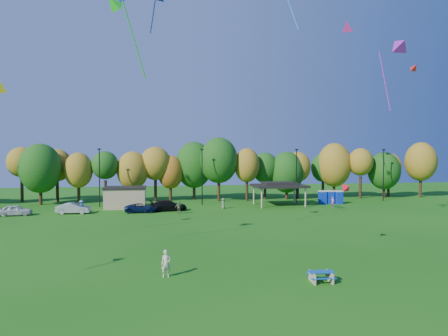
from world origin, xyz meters
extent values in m
plane|color=#19600F|center=(0.00, 0.00, 0.00)|extent=(160.00, 160.00, 0.00)
cylinder|color=black|center=(-28.03, 48.93, 2.06)|extent=(0.50, 0.50, 4.12)
ellipsoid|color=olive|center=(-28.03, 48.93, 6.86)|extent=(4.78, 4.78, 5.18)
cylinder|color=black|center=(-23.75, 44.20, 1.78)|extent=(0.50, 0.50, 3.56)
ellipsoid|color=#144C0F|center=(-23.75, 44.20, 5.94)|extent=(6.62, 6.62, 8.00)
cylinder|color=black|center=(-22.13, 48.25, 1.90)|extent=(0.50, 0.50, 3.79)
ellipsoid|color=olive|center=(-22.13, 48.25, 6.32)|extent=(4.94, 4.94, 5.58)
cylinder|color=black|center=(-18.02, 45.01, 1.67)|extent=(0.50, 0.50, 3.34)
ellipsoid|color=olive|center=(-18.02, 45.01, 5.56)|extent=(4.61, 4.61, 5.88)
cylinder|color=black|center=(-13.72, 44.85, 1.91)|extent=(0.50, 0.50, 3.82)
ellipsoid|color=#144C0F|center=(-13.72, 44.85, 6.36)|extent=(4.43, 4.43, 4.73)
cylinder|color=black|center=(-9.30, 45.50, 1.63)|extent=(0.50, 0.50, 3.25)
ellipsoid|color=olive|center=(-9.30, 45.50, 5.42)|extent=(5.33, 5.33, 6.53)
cylinder|color=black|center=(-5.45, 46.07, 1.98)|extent=(0.50, 0.50, 3.96)
ellipsoid|color=olive|center=(-5.45, 46.07, 6.61)|extent=(5.31, 5.31, 5.82)
cylinder|color=black|center=(-2.85, 46.34, 1.52)|extent=(0.50, 0.50, 3.05)
ellipsoid|color=#995914|center=(-2.85, 46.34, 5.08)|extent=(4.54, 4.54, 5.87)
cylinder|color=black|center=(1.42, 47.53, 1.89)|extent=(0.50, 0.50, 3.77)
ellipsoid|color=#144C0F|center=(1.42, 47.53, 6.29)|extent=(6.69, 6.69, 8.35)
cylinder|color=black|center=(5.46, 44.54, 2.14)|extent=(0.50, 0.50, 4.28)
ellipsoid|color=#144C0F|center=(5.46, 44.54, 7.14)|extent=(6.64, 6.64, 8.01)
cylinder|color=black|center=(10.41, 44.21, 1.88)|extent=(0.50, 0.50, 3.76)
ellipsoid|color=olive|center=(10.41, 44.21, 6.27)|extent=(4.49, 4.49, 6.02)
cylinder|color=black|center=(14.29, 46.25, 1.72)|extent=(0.50, 0.50, 3.43)
ellipsoid|color=#144C0F|center=(14.29, 46.25, 5.72)|extent=(4.77, 4.77, 5.63)
cylinder|color=black|center=(18.11, 45.40, 1.48)|extent=(0.50, 0.50, 2.95)
ellipsoid|color=#144C0F|center=(18.11, 45.40, 4.92)|extent=(6.14, 6.14, 7.54)
cylinder|color=black|center=(20.39, 45.86, 1.76)|extent=(0.50, 0.50, 3.52)
ellipsoid|color=olive|center=(20.39, 45.86, 5.87)|extent=(4.78, 4.78, 5.53)
cylinder|color=black|center=(26.06, 47.51, 1.69)|extent=(0.50, 0.50, 3.39)
ellipsoid|color=#144C0F|center=(26.06, 47.51, 5.64)|extent=(4.54, 4.54, 5.46)
cylinder|color=black|center=(27.70, 46.23, 1.86)|extent=(0.50, 0.50, 3.72)
ellipsoid|color=olive|center=(27.70, 46.23, 6.20)|extent=(6.32, 6.32, 8.24)
cylinder|color=black|center=(31.99, 44.27, 2.03)|extent=(0.50, 0.50, 4.06)
ellipsoid|color=olive|center=(31.99, 44.27, 6.77)|extent=(4.50, 4.50, 5.13)
cylinder|color=black|center=(37.07, 44.81, 1.53)|extent=(0.50, 0.50, 3.05)
ellipsoid|color=#144C0F|center=(37.07, 44.81, 5.09)|extent=(5.97, 5.97, 7.05)
cylinder|color=black|center=(38.98, 46.35, 1.78)|extent=(0.50, 0.50, 3.55)
ellipsoid|color=olive|center=(38.98, 46.35, 5.92)|extent=(4.60, 4.60, 4.99)
cylinder|color=black|center=(44.51, 44.51, 2.03)|extent=(0.50, 0.50, 4.07)
ellipsoid|color=olive|center=(44.51, 44.51, 6.78)|extent=(5.83, 5.83, 7.42)
cylinder|color=black|center=(-14.00, 40.00, 4.50)|extent=(0.16, 0.16, 9.00)
cube|color=black|center=(-14.00, 40.00, 9.00)|extent=(0.50, 0.25, 0.18)
cylinder|color=black|center=(2.00, 40.00, 4.50)|extent=(0.16, 0.16, 9.00)
cube|color=black|center=(2.00, 40.00, 9.00)|extent=(0.50, 0.25, 0.18)
cylinder|color=black|center=(18.00, 40.00, 4.50)|extent=(0.16, 0.16, 9.00)
cube|color=black|center=(18.00, 40.00, 9.00)|extent=(0.50, 0.25, 0.18)
cylinder|color=black|center=(34.00, 40.00, 4.50)|extent=(0.16, 0.16, 9.00)
cube|color=black|center=(34.00, 40.00, 9.00)|extent=(0.50, 0.25, 0.18)
cube|color=tan|center=(-10.00, 38.00, 1.50)|extent=(6.00, 4.00, 3.00)
cube|color=black|center=(-10.00, 38.00, 3.12)|extent=(6.30, 4.30, 0.25)
cylinder|color=tan|center=(10.50, 34.50, 1.50)|extent=(0.24, 0.24, 3.00)
cylinder|color=tan|center=(17.50, 34.50, 1.50)|extent=(0.24, 0.24, 3.00)
cylinder|color=tan|center=(10.50, 39.50, 1.50)|extent=(0.24, 0.24, 3.00)
cylinder|color=tan|center=(17.50, 39.50, 1.50)|extent=(0.24, 0.24, 3.00)
cube|color=black|center=(14.00, 37.00, 3.15)|extent=(8.20, 6.20, 0.35)
cube|color=black|center=(14.00, 37.00, 3.55)|extent=(5.00, 3.50, 0.45)
cube|color=#0E30B7|center=(21.80, 37.93, 1.00)|extent=(1.10, 1.10, 2.00)
cube|color=silver|center=(21.80, 37.93, 2.09)|extent=(1.15, 1.15, 0.18)
cube|color=#0E30B7|center=(23.10, 37.89, 1.00)|extent=(1.10, 1.10, 2.00)
cube|color=silver|center=(23.10, 37.89, 2.09)|extent=(1.15, 1.15, 0.18)
cube|color=#0E30B7|center=(24.40, 37.39, 1.00)|extent=(1.10, 1.10, 2.00)
cube|color=silver|center=(24.40, 37.39, 2.09)|extent=(1.15, 1.15, 0.18)
cube|color=tan|center=(4.48, -0.14, 0.32)|extent=(0.20, 1.30, 0.64)
cube|color=tan|center=(5.64, -0.23, 0.32)|extent=(0.20, 1.30, 0.64)
cube|color=#1355A7|center=(5.06, -0.18, 0.67)|extent=(1.65, 0.79, 0.05)
cube|color=#1355A7|center=(5.02, -0.74, 0.39)|extent=(1.62, 0.34, 0.04)
cube|color=#1355A7|center=(5.10, 0.37, 0.39)|extent=(1.62, 0.34, 0.04)
imported|color=beige|center=(-4.72, 2.53, 0.91)|extent=(0.71, 0.51, 1.82)
imported|color=silver|center=(-23.94, 32.81, 0.73)|extent=(4.39, 2.07, 1.45)
imported|color=#AAA9AF|center=(-16.59, 33.30, 0.74)|extent=(4.60, 1.81, 1.49)
imported|color=#0A1A41|center=(-7.46, 32.98, 0.63)|extent=(4.58, 2.16, 1.27)
imported|color=black|center=(-3.60, 33.92, 0.77)|extent=(5.55, 2.83, 1.54)
imported|color=#547FBA|center=(-15.58, 33.51, 0.91)|extent=(1.32, 1.30, 1.82)
imported|color=#707B54|center=(4.62, 34.92, 0.80)|extent=(0.58, 0.82, 1.59)
imported|color=#718451|center=(-2.28, 30.84, 0.87)|extent=(1.08, 0.58, 1.74)
imported|color=#C45C9A|center=(21.61, 33.69, 0.82)|extent=(0.67, 0.71, 1.63)
cone|color=purple|center=(21.66, 17.37, 20.56)|extent=(2.14, 2.79, 2.72)
cylinder|color=purple|center=(21.56, 19.77, 16.96)|extent=(0.22, 2.83, 7.55)
cone|color=red|center=(25.62, 20.01, 18.76)|extent=(1.22, 1.46, 1.30)
cylinder|color=navy|center=(-5.46, 11.80, 20.87)|extent=(0.75, 1.35, 3.79)
cylinder|color=#28A6FF|center=(12.28, 26.62, 27.15)|extent=(1.67, 1.50, 5.67)
cone|color=red|center=(10.90, 8.39, 5.36)|extent=(1.16, 1.30, 1.08)
cone|color=#1CCF1B|center=(-8.83, 11.00, 21.03)|extent=(2.38, 2.28, 1.92)
cylinder|color=#1CCF1B|center=(-7.14, 9.75, 17.88)|extent=(2.05, 1.57, 6.61)
cone|color=#F629A6|center=(13.94, 14.23, 21.30)|extent=(1.95, 2.05, 1.66)
cone|color=yellow|center=(-18.65, 13.74, 14.11)|extent=(1.29, 1.56, 1.35)
camera|label=1|loc=(-5.35, -24.11, 8.22)|focal=32.00mm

